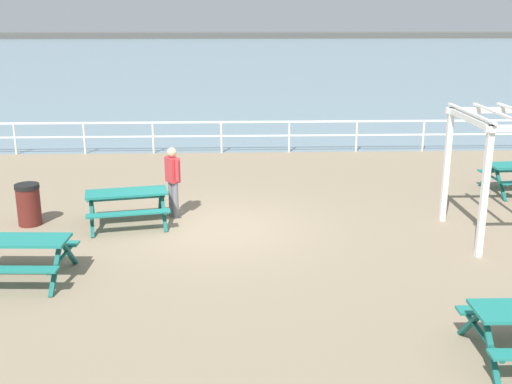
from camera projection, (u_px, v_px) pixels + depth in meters
ground_plane at (217, 233)px, 14.12m from camera, size 30.00×24.00×0.20m
sea_band at (228, 57)px, 64.72m from camera, size 142.00×90.00×0.01m
distant_shoreline at (230, 38)px, 105.99m from camera, size 142.00×6.00×1.80m
seaward_railing at (221, 131)px, 21.32m from camera, size 23.07×0.07×1.08m
picnic_table_near_left at (127, 199)px, 14.23m from camera, size 2.06×1.84×0.80m
picnic_table_far_left at (18, 249)px, 11.30m from camera, size 1.87×1.62×0.80m
visitor at (173, 178)px, 14.65m from camera, size 0.37×0.45×1.66m
litter_bin at (29, 204)px, 14.23m from camera, size 0.55×0.55×0.95m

